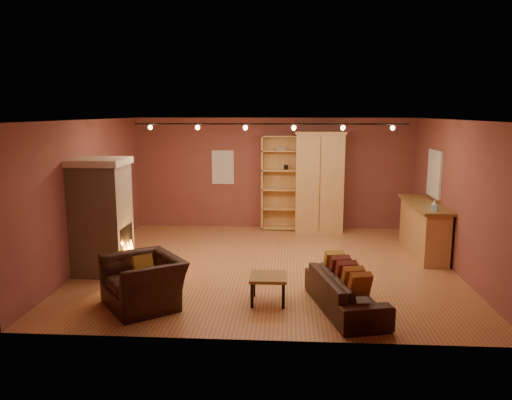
# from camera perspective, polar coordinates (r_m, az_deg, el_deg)

# --- Properties ---
(floor) EXTENTS (7.00, 7.00, 0.00)m
(floor) POSITION_cam_1_polar(r_m,az_deg,el_deg) (9.80, 1.44, -7.45)
(floor) COLOR #995E36
(floor) RESTS_ON ground
(ceiling) EXTENTS (7.00, 7.00, 0.00)m
(ceiling) POSITION_cam_1_polar(r_m,az_deg,el_deg) (9.35, 1.52, 9.15)
(ceiling) COLOR brown
(ceiling) RESTS_ON back_wall
(back_wall) EXTENTS (7.00, 0.02, 2.80)m
(back_wall) POSITION_cam_1_polar(r_m,az_deg,el_deg) (12.69, 2.05, 3.05)
(back_wall) COLOR brown
(back_wall) RESTS_ON floor
(left_wall) EXTENTS (0.02, 6.50, 2.80)m
(left_wall) POSITION_cam_1_polar(r_m,az_deg,el_deg) (10.22, -18.53, 0.83)
(left_wall) COLOR brown
(left_wall) RESTS_ON floor
(right_wall) EXTENTS (0.02, 6.50, 2.80)m
(right_wall) POSITION_cam_1_polar(r_m,az_deg,el_deg) (9.98, 22.00, 0.40)
(right_wall) COLOR brown
(right_wall) RESTS_ON floor
(fireplace) EXTENTS (1.01, 0.98, 2.12)m
(fireplace) POSITION_cam_1_polar(r_m,az_deg,el_deg) (9.57, -17.21, -1.78)
(fireplace) COLOR tan
(fireplace) RESTS_ON floor
(back_window) EXTENTS (0.56, 0.04, 0.86)m
(back_window) POSITION_cam_1_polar(r_m,az_deg,el_deg) (12.76, -3.81, 3.75)
(back_window) COLOR silver
(back_window) RESTS_ON back_wall
(bookcase) EXTENTS (0.97, 0.38, 2.37)m
(bookcase) POSITION_cam_1_polar(r_m,az_deg,el_deg) (12.59, 2.84, 2.09)
(bookcase) COLOR #DEAF6C
(bookcase) RESTS_ON floor
(armoire) EXTENTS (1.22, 0.69, 2.48)m
(armoire) POSITION_cam_1_polar(r_m,az_deg,el_deg) (12.42, 7.23, 2.10)
(armoire) COLOR #DEAF6C
(armoire) RESTS_ON floor
(bar_counter) EXTENTS (0.61, 2.27, 1.09)m
(bar_counter) POSITION_cam_1_polar(r_m,az_deg,el_deg) (11.01, 18.58, -3.04)
(bar_counter) COLOR tan
(bar_counter) RESTS_ON floor
(tissue_box) EXTENTS (0.15, 0.15, 0.21)m
(tissue_box) POSITION_cam_1_polar(r_m,az_deg,el_deg) (10.08, 19.72, -0.67)
(tissue_box) COLOR #8BC2DF
(tissue_box) RESTS_ON bar_counter
(right_window) EXTENTS (0.05, 0.90, 1.00)m
(right_window) POSITION_cam_1_polar(r_m,az_deg,el_deg) (11.26, 19.73, 2.85)
(right_window) COLOR silver
(right_window) RESTS_ON right_wall
(loveseat) EXTENTS (0.98, 1.95, 0.78)m
(loveseat) POSITION_cam_1_polar(r_m,az_deg,el_deg) (7.70, 10.19, -9.56)
(loveseat) COLOR black
(loveseat) RESTS_ON floor
(armchair) EXTENTS (1.32, 1.40, 1.03)m
(armchair) POSITION_cam_1_polar(r_m,az_deg,el_deg) (7.87, -12.75, -8.21)
(armchair) COLOR black
(armchair) RESTS_ON floor
(coffee_table) EXTENTS (0.58, 0.58, 0.43)m
(coffee_table) POSITION_cam_1_polar(r_m,az_deg,el_deg) (7.87, 1.40, -9.07)
(coffee_table) COLOR olive
(coffee_table) RESTS_ON floor
(track_rail) EXTENTS (5.20, 0.09, 0.13)m
(track_rail) POSITION_cam_1_polar(r_m,az_deg,el_deg) (9.55, 1.56, 8.49)
(track_rail) COLOR black
(track_rail) RESTS_ON ceiling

